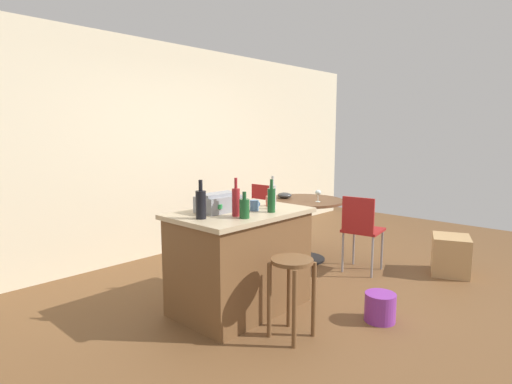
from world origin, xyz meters
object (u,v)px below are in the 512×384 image
toolbox (218,203)px  serving_bowl (285,195)px  folding_chair_near (361,227)px  bottle_3 (244,208)px  cardboard_box (450,255)px  kitchen_island (240,260)px  wooden_stool (292,280)px  folding_chair_far (257,211)px  cup_1 (254,205)px  bottle_4 (236,196)px  bottle_5 (201,204)px  bottle_1 (271,199)px  bottle_0 (236,201)px  bottle_2 (273,196)px  cup_0 (270,201)px  wine_glass (318,193)px  dining_table (304,214)px  plastic_bucket (380,307)px

toolbox → serving_bowl: (1.63, 0.58, -0.18)m
folding_chair_near → bottle_3: bottle_3 is taller
bottle_3 → cardboard_box: bottle_3 is taller
toolbox → kitchen_island: bearing=-38.9°
wooden_stool → serving_bowl: 2.12m
folding_chair_near → folding_chair_far: size_ratio=1.02×
cup_1 → bottle_4: bearing=69.5°
wooden_stool → bottle_3: size_ratio=2.89×
kitchen_island → bottle_5: size_ratio=3.83×
bottle_4 → cardboard_box: bottle_4 is taller
kitchen_island → folding_chair_near: (1.61, -0.32, 0.08)m
bottle_5 → cup_1: bearing=-8.2°
bottle_1 → bottle_5: (-0.59, 0.23, 0.01)m
folding_chair_near → bottle_1: 1.53m
bottle_0 → bottle_2: 0.46m
wooden_stool → bottle_4: size_ratio=3.15×
toolbox → cup_0: toolbox is taller
folding_chair_far → wooden_stool: bearing=-131.1°
bottle_1 → wine_glass: bottle_1 is taller
kitchen_island → bottle_4: 0.64m
bottle_2 → bottle_4: size_ratio=1.51×
toolbox → cardboard_box: (2.40, -1.20, -0.76)m
dining_table → bottle_0: (-1.74, -0.58, 0.44)m
folding_chair_far → bottle_1: size_ratio=2.98×
bottle_5 → plastic_bucket: bottle_5 is taller
bottle_0 → bottle_3: bearing=-95.9°
plastic_bucket → cup_1: bearing=117.8°
serving_bowl → plastic_bucket: bearing=-116.4°
dining_table → cup_0: cup_0 is taller
toolbox → wooden_stool: bearing=-87.3°
toolbox → cup_1: 0.32m
toolbox → wine_glass: 1.69m
cup_1 → folding_chair_near: bearing=-8.7°
folding_chair_far → folding_chair_near: bearing=-89.1°
bottle_0 → plastic_bucket: 1.51m
bottle_5 → cardboard_box: bottle_5 is taller
bottle_2 → cardboard_box: bottle_2 is taller
bottle_5 → plastic_bucket: (1.05, -1.05, -0.89)m
cup_0 → bottle_5: bearing=178.4°
dining_table → cup_0: size_ratio=8.63×
folding_chair_far → cup_0: bearing=-133.1°
kitchen_island → cup_0: cup_0 is taller
wine_glass → bottle_0: bearing=-168.0°
folding_chair_far → bottle_4: bottle_4 is taller
bottle_4 → serving_bowl: 1.32m
bottle_3 → bottle_5: size_ratio=0.69×
wooden_stool → toolbox: bearing=92.7°
wooden_stool → bottle_0: size_ratio=1.96×
cardboard_box → bottle_2: bearing=154.6°
wooden_stool → kitchen_island: bearing=81.0°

